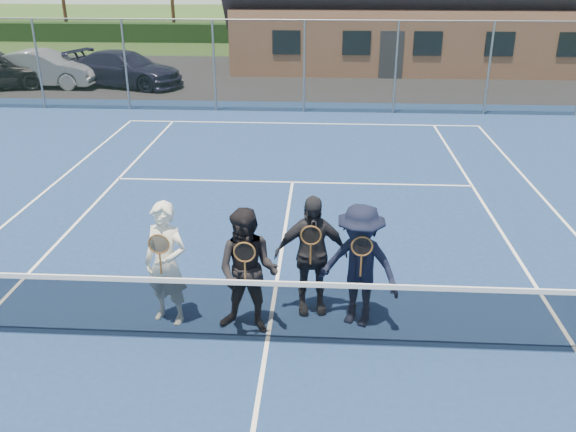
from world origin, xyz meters
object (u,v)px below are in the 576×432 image
tennis_net (267,309)px  player_a (166,264)px  car_c (125,69)px  player_b (248,272)px  player_d (359,266)px  player_c (311,255)px  car_b (44,69)px

tennis_net → player_a: player_a is taller
car_c → player_b: 18.70m
player_d → player_a: bearing=-178.0°
player_b → player_c: same height
player_c → player_d: same height
tennis_net → player_b: player_b is taller
tennis_net → car_c: bearing=112.7°
car_b → tennis_net: 20.29m
car_c → player_d: (8.62, -17.03, 0.22)m
car_c → player_c: player_c is taller
car_c → tennis_net: size_ratio=0.41×
player_a → player_c: same height
player_c → car_b: bearing=124.2°
car_c → player_c: (7.94, -16.73, 0.22)m
car_c → tennis_net: 19.09m
car_b → tennis_net: car_b is taller
tennis_net → player_c: size_ratio=6.49×
player_c → tennis_net: bearing=-122.4°
player_d → player_b: bearing=-170.1°
car_b → player_b: bearing=-145.6°
car_c → player_c: size_ratio=2.68×
player_a → player_b: bearing=-8.3°
tennis_net → player_a: (-1.44, 0.48, 0.38)m
tennis_net → player_b: 0.57m
car_b → car_c: 3.23m
car_c → player_d: size_ratio=2.68×
player_c → player_d: (0.67, -0.30, -0.00)m
player_b → player_c: size_ratio=1.00×
player_c → car_c: bearing=115.4°
car_b → player_d: player_d is taller
player_b → player_d: size_ratio=1.00×
player_a → player_b: (1.16, -0.17, -0.00)m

